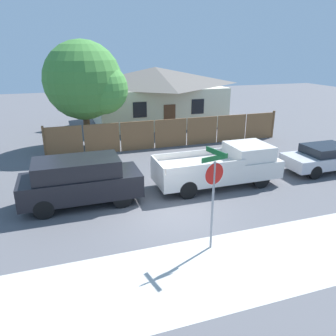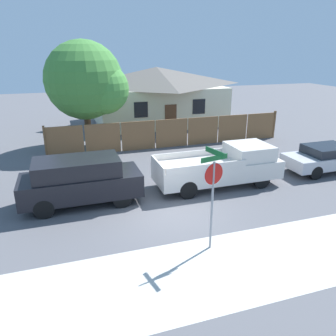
% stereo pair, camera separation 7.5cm
% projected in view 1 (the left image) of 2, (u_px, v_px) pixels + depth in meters
% --- Properties ---
extents(ground_plane, '(80.00, 80.00, 0.00)m').
position_uv_depth(ground_plane, '(171.00, 213.00, 12.33)').
color(ground_plane, '#56565B').
extents(sidewalk_strip, '(36.00, 3.20, 0.01)m').
position_uv_depth(sidewalk_strip, '(213.00, 270.00, 9.12)').
color(sidewalk_strip, beige).
rests_on(sidewalk_strip, ground).
extents(wooden_fence, '(14.99, 0.12, 1.86)m').
position_uv_depth(wooden_fence, '(171.00, 133.00, 20.38)').
color(wooden_fence, brown).
rests_on(wooden_fence, ground).
extents(house, '(10.74, 7.91, 4.46)m').
position_uv_depth(house, '(155.00, 94.00, 27.05)').
color(house, beige).
rests_on(house, ground).
extents(oak_tree, '(4.90, 4.67, 6.38)m').
position_uv_depth(oak_tree, '(87.00, 82.00, 19.54)').
color(oak_tree, brown).
rests_on(oak_tree, ground).
extents(red_suv, '(4.60, 1.88, 1.87)m').
position_uv_depth(red_suv, '(80.00, 180.00, 12.72)').
color(red_suv, black).
rests_on(red_suv, ground).
extents(orange_pickup, '(5.60, 1.97, 1.79)m').
position_uv_depth(orange_pickup, '(222.00, 166.00, 14.59)').
color(orange_pickup, silver).
rests_on(orange_pickup, ground).
extents(parked_sedan, '(4.54, 1.75, 1.33)m').
position_uv_depth(parked_sedan, '(327.00, 157.00, 16.39)').
color(parked_sedan, '#B7B7BC').
rests_on(parked_sedan, ground).
extents(stop_sign, '(0.90, 0.82, 3.17)m').
position_uv_depth(stop_sign, '(214.00, 184.00, 9.44)').
color(stop_sign, gray).
rests_on(stop_sign, ground).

